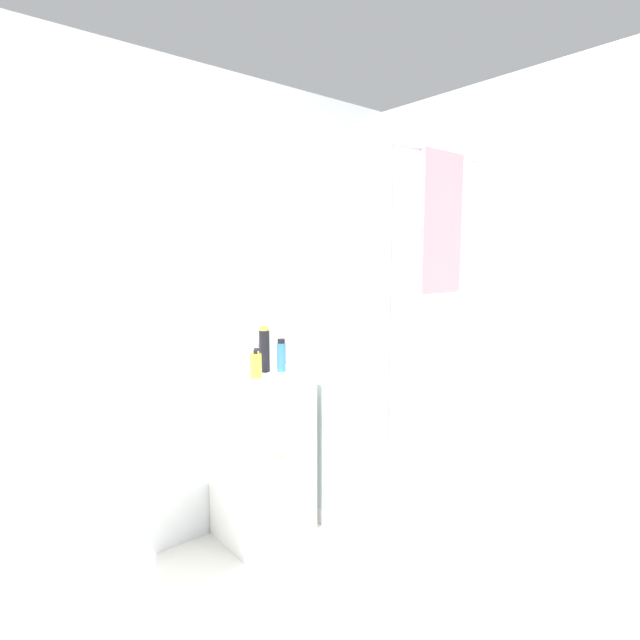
# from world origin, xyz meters

# --- Properties ---
(wall_back) EXTENTS (6.40, 0.06, 2.50)m
(wall_back) POSITION_xyz_m (0.00, 1.70, 1.25)
(wall_back) COLOR silver
(wall_back) RESTS_ON ground_plane
(shower_enclosure) EXTENTS (0.81, 0.84, 2.08)m
(shower_enclosure) POSITION_xyz_m (1.20, 1.18, 0.61)
(shower_enclosure) COLOR white
(shower_enclosure) RESTS_ON ground_plane
(vanity_cabinet) EXTENTS (0.48, 0.38, 0.91)m
(vanity_cabinet) POSITION_xyz_m (0.56, 1.48, 0.46)
(vanity_cabinet) COLOR white
(vanity_cabinet) RESTS_ON ground_plane
(sink) EXTENTS (0.54, 0.54, 1.00)m
(sink) POSITION_xyz_m (-0.26, 1.29, 0.71)
(sink) COLOR white
(sink) RESTS_ON ground_plane
(soap_dispenser) EXTENTS (0.06, 0.06, 0.16)m
(soap_dispenser) POSITION_xyz_m (0.48, 1.41, 0.98)
(soap_dispenser) COLOR yellow
(soap_dispenser) RESTS_ON vanity_cabinet
(shampoo_bottle_tall_black) EXTENTS (0.06, 0.06, 0.25)m
(shampoo_bottle_tall_black) POSITION_xyz_m (0.59, 1.50, 1.04)
(shampoo_bottle_tall_black) COLOR black
(shampoo_bottle_tall_black) RESTS_ON vanity_cabinet
(shampoo_bottle_blue) EXTENTS (0.05, 0.05, 0.18)m
(shampoo_bottle_blue) POSITION_xyz_m (0.66, 1.44, 1.00)
(shampoo_bottle_blue) COLOR #2D66A3
(shampoo_bottle_blue) RESTS_ON vanity_cabinet
(lotion_bottle_white) EXTENTS (0.05, 0.05, 0.18)m
(lotion_bottle_white) POSITION_xyz_m (0.60, 1.57, 0.99)
(lotion_bottle_white) COLOR #B299C6
(lotion_bottle_white) RESTS_ON vanity_cabinet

